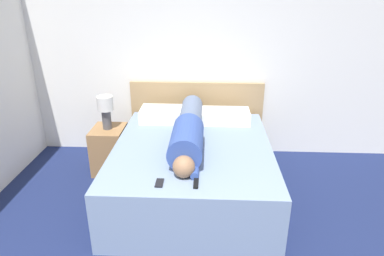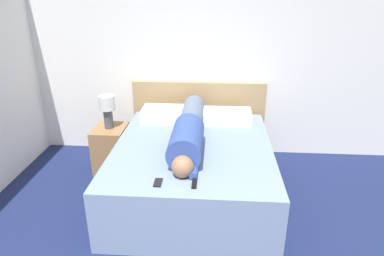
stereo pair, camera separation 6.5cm
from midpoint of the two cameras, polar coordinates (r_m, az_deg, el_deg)
wall_back at (r=4.38m, az=0.87°, el=12.02°), size 5.52×0.06×2.60m
bed at (r=3.65m, az=-0.40°, el=-7.08°), size 1.60×1.92×0.59m
headboard at (r=4.54m, az=0.34°, el=1.68°), size 1.72×0.04×0.97m
nightstand at (r=4.27m, az=-13.97°, el=-3.50°), size 0.38×0.44×0.55m
table_lamp at (r=4.07m, az=-14.66°, el=3.19°), size 0.18×0.18×0.40m
person_lying at (r=3.50m, az=-1.12°, el=-0.45°), size 0.31×1.63×0.31m
pillow_near_headboard at (r=4.14m, az=-4.84°, el=2.25°), size 0.60×0.35×0.16m
pillow_second at (r=4.11m, az=5.13°, el=1.97°), size 0.57×0.35×0.14m
tv_remote at (r=2.85m, az=0.00°, el=-9.15°), size 0.04×0.15×0.02m
cell_phone at (r=2.87m, az=-6.10°, el=-9.10°), size 0.06×0.13×0.01m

